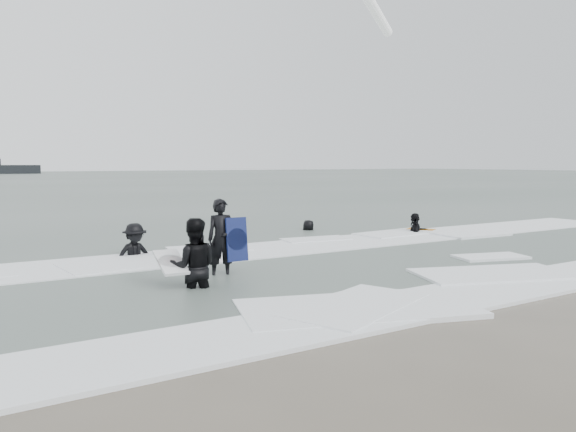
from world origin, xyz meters
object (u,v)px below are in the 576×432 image
surfer_wading (194,289)px  surfer_right_far (309,231)px  surfer_breaker (135,258)px  surfer_right_near (415,234)px  surfer_centre (222,278)px

surfer_wading → surfer_right_far: size_ratio=1.26×
surfer_breaker → surfer_right_near: (9.83, -0.21, 0.00)m
surfer_breaker → surfer_right_near: bearing=-6.7°
surfer_centre → surfer_right_far: (6.19, 5.93, 0.00)m
surfer_breaker → surfer_right_far: bearing=13.4°
surfer_centre → surfer_wading: 1.19m
surfer_right_near → surfer_wading: bearing=-26.6°
surfer_wading → surfer_right_far: (7.13, 6.66, 0.00)m
surfer_right_far → surfer_breaker: bearing=-12.2°
surfer_breaker → surfer_right_near: surfer_right_near is taller
surfer_centre → surfer_wading: bearing=-132.1°
surfer_right_near → surfer_right_far: bearing=-92.7°
surfer_right_near → surfer_right_far: surfer_right_near is taller
surfer_right_near → surfer_right_far: 3.80m
surfer_centre → surfer_breaker: size_ratio=0.99×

